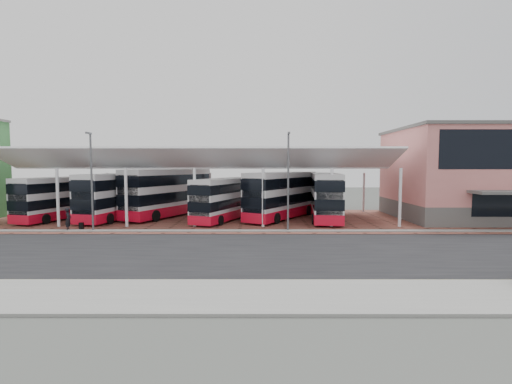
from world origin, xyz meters
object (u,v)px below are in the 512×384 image
(bus_0, at_px, (62,198))
(bus_4, at_px, (282,195))
(terminal, at_px, (488,173))
(bus_2, at_px, (169,193))
(bus_1, at_px, (119,196))
(bus_3, at_px, (225,199))
(pedestrian, at_px, (68,219))
(bus_5, at_px, (325,196))

(bus_0, height_order, bus_4, bus_4)
(terminal, height_order, bus_2, terminal)
(bus_1, relative_size, bus_3, 1.12)
(bus_1, height_order, pedestrian, bus_1)
(terminal, height_order, bus_4, terminal)
(bus_2, xyz_separation_m, bus_3, (6.22, -2.90, -0.43))
(terminal, relative_size, bus_0, 1.75)
(bus_4, relative_size, pedestrian, 5.88)
(bus_1, height_order, bus_3, bus_1)
(bus_2, distance_m, bus_3, 6.88)
(bus_1, distance_m, bus_3, 10.93)
(bus_0, bearing_deg, bus_2, 27.10)
(bus_3, bearing_deg, bus_5, 25.44)
(terminal, relative_size, bus_5, 1.62)
(bus_5, bearing_deg, pedestrian, -157.04)
(bus_2, relative_size, bus_3, 1.20)
(bus_4, relative_size, bus_5, 0.98)
(bus_0, bearing_deg, bus_5, 15.01)
(bus_3, relative_size, pedestrian, 5.37)
(bus_3, height_order, bus_5, bus_5)
(pedestrian, bearing_deg, bus_0, 19.34)
(bus_5, bearing_deg, bus_4, 178.37)
(bus_0, relative_size, pedestrian, 5.57)
(terminal, bearing_deg, bus_0, -179.20)
(bus_1, distance_m, bus_4, 16.62)
(bus_2, height_order, bus_4, bus_2)
(bus_2, xyz_separation_m, pedestrian, (-6.20, -8.97, -1.54))
(pedestrian, bearing_deg, bus_3, -75.40)
(terminal, distance_m, bus_2, 33.01)
(terminal, xyz_separation_m, bus_4, (-20.95, -0.18, -2.27))
(bus_0, bearing_deg, bus_4, 16.47)
(bus_1, distance_m, bus_2, 5.02)
(bus_2, bearing_deg, bus_4, 16.41)
(bus_5, bearing_deg, bus_2, 178.29)
(bus_0, height_order, bus_5, bus_5)
(bus_0, relative_size, bus_3, 1.04)
(bus_2, bearing_deg, pedestrian, -100.14)
(bus_3, height_order, pedestrian, bus_3)
(bus_2, height_order, bus_3, bus_2)
(bus_1, height_order, bus_5, bus_5)
(bus_1, bearing_deg, bus_0, -165.65)
(terminal, xyz_separation_m, bus_2, (-32.91, 1.53, -2.12))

